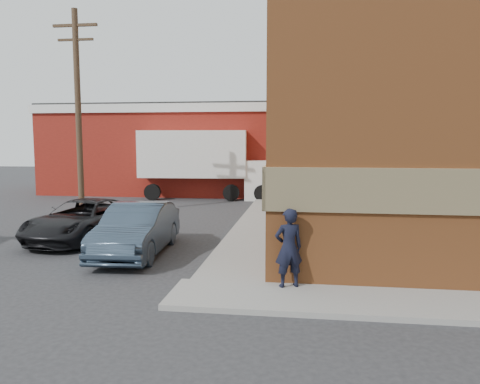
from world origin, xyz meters
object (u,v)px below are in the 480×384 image
at_px(warehouse, 179,149).
at_px(suv_a, 83,220).
at_px(brick_building, 464,107).
at_px(utility_pole, 78,109).
at_px(sedan, 137,229).
at_px(box_truck, 207,160).
at_px(man, 289,248).

distance_m(warehouse, suv_a, 15.82).
xyz_separation_m(brick_building, warehouse, (-14.50, 11.00, -1.87)).
relative_size(warehouse, utility_pole, 1.81).
distance_m(sedan, suv_a, 3.10).
bearing_deg(utility_pole, sedan, -52.27).
height_order(brick_building, sedan, brick_building).
bearing_deg(suv_a, sedan, -28.13).
xyz_separation_m(brick_building, sedan, (-11.05, -6.39, -3.92)).
bearing_deg(box_truck, utility_pole, -124.96).
bearing_deg(utility_pole, man, -44.11).
bearing_deg(warehouse, box_truck, -55.02).
bearing_deg(sedan, suv_a, 142.46).
height_order(sedan, suv_a, sedan).
xyz_separation_m(utility_pole, man, (9.54, -9.25, -3.73)).
bearing_deg(utility_pole, brick_building, -0.02).
xyz_separation_m(warehouse, utility_pole, (-1.50, -11.00, 1.93)).
bearing_deg(warehouse, utility_pole, -97.77).
bearing_deg(sedan, man, -35.30).
bearing_deg(box_truck, suv_a, -102.93).
height_order(suv_a, box_truck, box_truck).
height_order(man, sedan, man).
bearing_deg(box_truck, warehouse, 121.21).
relative_size(man, suv_a, 0.36).
distance_m(warehouse, sedan, 17.85).
height_order(warehouse, utility_pole, utility_pole).
distance_m(man, suv_a, 8.52).
height_order(brick_building, suv_a, brick_building).
height_order(man, box_truck, box_truck).
height_order(utility_pole, sedan, utility_pole).
height_order(man, suv_a, man).
bearing_deg(sedan, brick_building, 26.61).
bearing_deg(brick_building, suv_a, -161.14).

